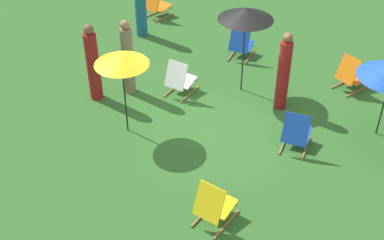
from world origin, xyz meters
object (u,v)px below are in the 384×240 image
at_px(deckchair_9, 214,205).
at_px(person_3, 140,4).
at_px(person_0, 93,64).
at_px(person_2, 128,59).
at_px(deckchair_0, 157,5).
at_px(deckchair_10, 351,75).
at_px(person_1, 284,73).
at_px(umbrella_0, 246,14).
at_px(deckchair_3, 241,44).
at_px(deckchair_5, 180,79).
at_px(deckchair_12, 296,133).
at_px(umbrella_1, 121,60).

bearing_deg(deckchair_9, person_3, -40.39).
distance_m(person_0, person_2, 0.76).
xyz_separation_m(deckchair_0, person_2, (-2.09, 3.34, 0.47)).
distance_m(deckchair_10, person_2, 4.99).
bearing_deg(deckchair_10, deckchair_0, 14.28).
relative_size(deckchair_9, person_1, 0.47).
bearing_deg(deckchair_10, person_1, 77.76).
bearing_deg(deckchair_9, person_1, -79.51).
bearing_deg(person_0, deckchair_0, 107.86).
relative_size(deckchair_0, umbrella_0, 0.42).
distance_m(deckchair_9, person_1, 3.69).
height_order(deckchair_3, deckchair_5, same).
relative_size(deckchair_5, person_0, 0.47).
relative_size(deckchair_3, deckchair_9, 1.03).
relative_size(deckchair_3, person_3, 0.46).
bearing_deg(deckchair_12, deckchair_5, -18.61).
distance_m(deckchair_5, deckchair_9, 3.89).
relative_size(deckchair_9, umbrella_0, 0.42).
bearing_deg(umbrella_1, deckchair_5, -89.63).
bearing_deg(person_3, person_0, 52.64).
bearing_deg(deckchair_3, umbrella_1, 72.92).
distance_m(umbrella_0, person_1, 1.45).
bearing_deg(umbrella_1, deckchair_3, -92.03).
bearing_deg(deckchair_3, deckchair_0, -24.13).
bearing_deg(umbrella_1, deckchair_9, 161.58).
distance_m(deckchair_5, umbrella_1, 2.12).
relative_size(deckchair_3, person_1, 0.49).
bearing_deg(person_3, deckchair_9, 80.91).
relative_size(deckchair_9, person_2, 0.48).
distance_m(person_1, person_2, 3.36).
relative_size(deckchair_10, deckchair_12, 1.00).
xyz_separation_m(deckchair_12, person_3, (5.60, -1.76, 0.53)).
bearing_deg(deckchair_9, deckchair_0, -44.83).
relative_size(deckchair_0, umbrella_1, 0.48).
bearing_deg(deckchair_10, person_3, 25.51).
bearing_deg(person_0, deckchair_9, -23.37).
distance_m(umbrella_0, person_2, 2.71).
relative_size(person_0, person_3, 0.94).
height_order(umbrella_0, person_0, umbrella_0).
bearing_deg(person_1, person_2, 151.90).
bearing_deg(person_3, umbrella_0, 108.86).
height_order(deckchair_0, deckchair_9, same).
bearing_deg(person_1, deckchair_12, -103.61).
bearing_deg(deckchair_0, deckchair_10, -177.23).
height_order(deckchair_10, person_2, person_2).
bearing_deg(person_0, person_3, 108.76).
xyz_separation_m(deckchair_0, deckchair_5, (-3.04, 2.73, 0.00)).
height_order(umbrella_0, umbrella_1, umbrella_0).
xyz_separation_m(deckchair_0, deckchair_12, (-6.01, 2.86, 0.00)).
height_order(deckchair_0, deckchair_10, same).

